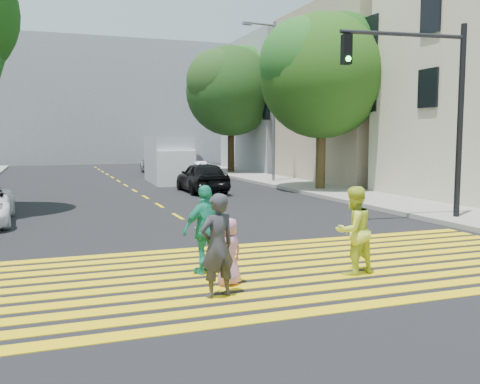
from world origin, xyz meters
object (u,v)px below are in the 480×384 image
pedestrian_extra (206,230)px  silver_car (156,164)px  dark_car_near (202,177)px  traffic_signal (429,94)px  tree_right_near (323,69)px  pedestrian_woman (354,231)px  pedestrian_man (217,246)px  pedestrian_child (228,252)px  white_van (169,161)px  dark_car_parked (188,165)px  tree_right_far (232,86)px

pedestrian_extra → silver_car: bearing=-114.4°
dark_car_near → traffic_signal: 12.03m
tree_right_near → pedestrian_woman: bearing=-116.6°
pedestrian_man → pedestrian_child: 0.77m
silver_car → tree_right_near: bearing=111.6°
white_van → traffic_signal: size_ratio=0.94×
white_van → traffic_signal: (4.23, -16.75, 2.65)m
tree_right_near → traffic_signal: bearing=-99.7°
tree_right_near → dark_car_near: tree_right_near is taller
dark_car_parked → tree_right_near: bearing=-82.3°
pedestrian_child → silver_car: size_ratio=0.27×
tree_right_near → pedestrian_extra: bearing=-126.5°
pedestrian_extra → dark_car_near: 15.08m
white_van → pedestrian_man: bearing=-97.4°
silver_car → traffic_signal: traffic_signal is taller
pedestrian_man → white_van: (4.09, 21.87, 0.38)m
tree_right_far → dark_car_parked: size_ratio=2.06×
silver_car → pedestrian_woman: bearing=89.6°
pedestrian_extra → dark_car_near: pedestrian_extra is taller
tree_right_far → traffic_signal: bearing=-94.0°
silver_car → white_van: (-0.82, -8.11, 0.58)m
traffic_signal → tree_right_far: bearing=92.6°
traffic_signal → tree_right_near: bearing=87.0°
pedestrian_child → tree_right_near: bearing=-145.3°
pedestrian_child → dark_car_parked: 27.29m
tree_right_near → traffic_signal: tree_right_near is taller
dark_car_parked → white_van: white_van is taller
dark_car_near → traffic_signal: size_ratio=0.71×
pedestrian_man → pedestrian_extra: size_ratio=1.00×
tree_right_near → pedestrian_child: (-9.55, -13.98, -5.18)m
pedestrian_woman → pedestrian_extra: size_ratio=0.99×
traffic_signal → pedestrian_child: bearing=-143.7°
tree_right_near → white_van: 10.39m
tree_right_near → pedestrian_woman: (-7.04, -14.07, -4.95)m
tree_right_near → silver_car: (-5.02, 15.39, -5.13)m
silver_car → dark_car_parked: 3.27m
dark_car_near → traffic_signal: bearing=110.2°
pedestrian_man → dark_car_parked: bearing=-118.5°
pedestrian_extra → white_van: white_van is taller
tree_right_far → pedestrian_extra: size_ratio=5.29×
pedestrian_man → pedestrian_child: bearing=-138.1°
tree_right_near → dark_car_near: (-5.58, 1.44, -5.06)m
pedestrian_extra → white_van: 20.71m
tree_right_near → dark_car_near: 7.67m
pedestrian_man → silver_car: bearing=-114.2°
dark_car_near → white_van: white_van is taller
tree_right_near → pedestrian_man: 18.33m
pedestrian_extra → traffic_signal: 9.34m
tree_right_near → pedestrian_child: size_ratio=7.03×
dark_car_near → pedestrian_woman: bearing=84.8°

